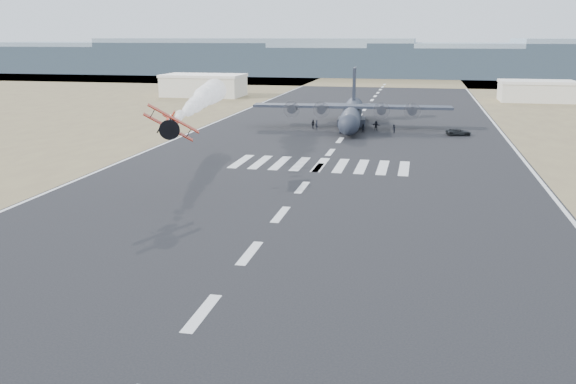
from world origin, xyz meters
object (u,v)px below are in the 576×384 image
(aerobatic_biplane, at_px, (169,123))
(crew_h, at_px, (394,129))
(support_vehicle, at_px, (459,132))
(transport_aircraft, at_px, (352,113))
(crew_c, at_px, (355,129))
(hangar_left, at_px, (204,85))
(crew_a, at_px, (347,130))
(crew_d, at_px, (313,124))
(hangar_right, at_px, (537,91))
(crew_e, at_px, (340,129))
(crew_g, at_px, (317,125))
(crew_f, at_px, (376,126))
(crew_b, at_px, (363,128))

(aerobatic_biplane, xyz_separation_m, crew_h, (23.14, 53.39, -7.69))
(support_vehicle, bearing_deg, aerobatic_biplane, 134.25)
(transport_aircraft, height_order, crew_h, transport_aircraft)
(crew_c, bearing_deg, hangar_left, 98.67)
(crew_c, bearing_deg, crew_a, -160.86)
(crew_d, relative_size, crew_h, 1.08)
(crew_a, height_order, crew_h, crew_h)
(hangar_right, bearing_deg, crew_c, -122.82)
(crew_e, relative_size, crew_h, 1.13)
(transport_aircraft, relative_size, crew_a, 25.24)
(crew_c, bearing_deg, transport_aircraft, 69.92)
(crew_c, distance_m, crew_h, 7.43)
(hangar_left, height_order, crew_g, hangar_left)
(transport_aircraft, relative_size, crew_h, 23.83)
(crew_a, bearing_deg, crew_h, -87.23)
(support_vehicle, bearing_deg, crew_c, 80.01)
(support_vehicle, xyz_separation_m, crew_f, (-15.65, 3.29, 0.30))
(crew_c, bearing_deg, crew_e, 177.37)
(crew_g, bearing_deg, crew_h, 37.81)
(transport_aircraft, distance_m, crew_e, 9.15)
(crew_e, xyz_separation_m, crew_h, (9.99, 2.46, -0.11))
(crew_b, distance_m, crew_g, 10.00)
(crew_e, distance_m, crew_g, 6.94)
(aerobatic_biplane, xyz_separation_m, crew_g, (7.76, 55.32, -7.62))
(hangar_right, xyz_separation_m, crew_h, (-36.96, -67.72, -2.17))
(hangar_right, height_order, aerobatic_biplane, aerobatic_biplane)
(aerobatic_biplane, relative_size, crew_d, 3.30)
(crew_d, relative_size, crew_e, 0.96)
(support_vehicle, xyz_separation_m, crew_h, (-12.07, 0.26, 0.19))
(crew_c, bearing_deg, crew_b, -21.23)
(crew_g, xyz_separation_m, crew_h, (15.38, -1.92, -0.07))
(crew_a, relative_size, crew_d, 0.87)
(crew_b, relative_size, crew_e, 0.89)
(support_vehicle, relative_size, crew_f, 2.45)
(hangar_left, xyz_separation_m, crew_c, (53.67, -63.73, -2.62))
(hangar_right, distance_m, crew_g, 84.10)
(crew_c, height_order, crew_h, crew_h)
(crew_d, height_order, crew_e, crew_e)
(hangar_left, xyz_separation_m, crew_e, (51.05, -65.18, -2.46))
(aerobatic_biplane, distance_m, crew_a, 53.29)
(hangar_right, bearing_deg, crew_a, -122.99)
(aerobatic_biplane, height_order, crew_f, aerobatic_biplane)
(crew_f, bearing_deg, crew_g, 31.07)
(crew_h, bearing_deg, crew_b, -95.93)
(crew_b, xyz_separation_m, crew_d, (-10.54, 3.61, 0.06))
(aerobatic_biplane, height_order, crew_d, aerobatic_biplane)
(crew_c, xyz_separation_m, crew_g, (-8.01, 2.94, 0.12))
(hangar_left, bearing_deg, crew_e, -51.93)
(crew_g, distance_m, crew_h, 15.50)
(crew_f, relative_size, crew_g, 1.04)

